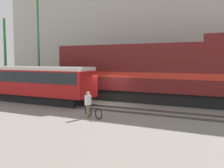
{
  "coord_description": "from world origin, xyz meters",
  "views": [
    {
      "loc": [
        11.48,
        -19.76,
        3.62
      ],
      "look_at": [
        1.05,
        -0.78,
        1.8
      ],
      "focal_mm": 45.0,
      "sensor_mm": 36.0,
      "label": 1
    }
  ],
  "objects_px": {
    "freight_locomotive": "(146,72)",
    "bicycle": "(93,113)",
    "streetcar": "(28,82)",
    "person": "(88,102)",
    "utility_pole_center": "(39,48)",
    "utility_pole_left": "(5,57)"
  },
  "relations": [
    {
      "from": "streetcar",
      "to": "person",
      "type": "height_order",
      "value": "streetcar"
    },
    {
      "from": "bicycle",
      "to": "utility_pole_left",
      "type": "height_order",
      "value": "utility_pole_left"
    },
    {
      "from": "streetcar",
      "to": "utility_pole_center",
      "type": "xyz_separation_m",
      "value": [
        -0.98,
        2.46,
        3.03
      ]
    },
    {
      "from": "utility_pole_center",
      "to": "streetcar",
      "type": "bearing_deg",
      "value": -68.22
    },
    {
      "from": "utility_pole_left",
      "to": "utility_pole_center",
      "type": "xyz_separation_m",
      "value": [
        4.67,
        0.0,
        0.83
      ]
    },
    {
      "from": "freight_locomotive",
      "to": "bicycle",
      "type": "height_order",
      "value": "freight_locomotive"
    },
    {
      "from": "freight_locomotive",
      "to": "streetcar",
      "type": "height_order",
      "value": "freight_locomotive"
    },
    {
      "from": "utility_pole_left",
      "to": "freight_locomotive",
      "type": "bearing_deg",
      "value": 9.45
    },
    {
      "from": "person",
      "to": "utility_pole_center",
      "type": "height_order",
      "value": "utility_pole_center"
    },
    {
      "from": "freight_locomotive",
      "to": "utility_pole_left",
      "type": "bearing_deg",
      "value": -170.55
    },
    {
      "from": "streetcar",
      "to": "bicycle",
      "type": "bearing_deg",
      "value": -20.35
    },
    {
      "from": "utility_pole_center",
      "to": "utility_pole_left",
      "type": "bearing_deg",
      "value": 180.0
    },
    {
      "from": "freight_locomotive",
      "to": "utility_pole_left",
      "type": "relative_size",
      "value": 2.07
    },
    {
      "from": "freight_locomotive",
      "to": "utility_pole_center",
      "type": "distance_m",
      "value": 10.62
    },
    {
      "from": "streetcar",
      "to": "utility_pole_center",
      "type": "distance_m",
      "value": 4.02
    },
    {
      "from": "streetcar",
      "to": "bicycle",
      "type": "distance_m",
      "value": 9.64
    },
    {
      "from": "streetcar",
      "to": "bicycle",
      "type": "height_order",
      "value": "streetcar"
    },
    {
      "from": "utility_pole_left",
      "to": "utility_pole_center",
      "type": "relative_size",
      "value": 0.83
    },
    {
      "from": "person",
      "to": "utility_pole_center",
      "type": "bearing_deg",
      "value": 148.72
    },
    {
      "from": "freight_locomotive",
      "to": "utility_pole_left",
      "type": "height_order",
      "value": "utility_pole_left"
    },
    {
      "from": "freight_locomotive",
      "to": "person",
      "type": "height_order",
      "value": "freight_locomotive"
    },
    {
      "from": "bicycle",
      "to": "person",
      "type": "height_order",
      "value": "person"
    }
  ]
}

